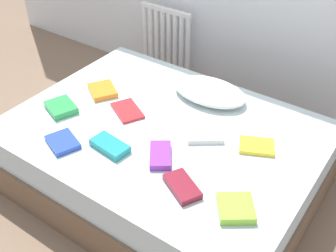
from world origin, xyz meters
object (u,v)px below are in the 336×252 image
object	(u,v)px
textbook_blue	(63,142)
textbook_yellow	(257,146)
bed	(164,157)
radiator	(166,39)
textbook_green	(61,107)
textbook_red	(127,111)
textbook_teal	(110,146)
textbook_lime	(236,208)
textbook_maroon	(182,187)
textbook_purple	(160,155)
textbook_orange	(103,90)
pillow	(210,91)
textbook_white	(205,134)

from	to	relation	value
textbook_blue	textbook_yellow	bearing A→B (deg)	54.96
bed	radiator	bearing A→B (deg)	124.71
radiator	textbook_green	size ratio (longest dim) A/B	2.85
radiator	textbook_red	world-z (taller)	radiator
textbook_teal	textbook_red	distance (m)	0.39
textbook_blue	textbook_green	bearing A→B (deg)	159.36
textbook_lime	textbook_maroon	size ratio (longest dim) A/B	0.82
bed	textbook_lime	world-z (taller)	textbook_lime
radiator	textbook_purple	size ratio (longest dim) A/B	2.61
textbook_lime	textbook_orange	size ratio (longest dim) A/B	0.87
textbook_maroon	textbook_green	bearing A→B (deg)	-159.46
radiator	pillow	xyz separation A→B (m)	(0.89, -0.72, 0.12)
textbook_teal	textbook_blue	bearing A→B (deg)	-146.66
textbook_lime	textbook_maroon	distance (m)	0.31
pillow	textbook_white	distance (m)	0.45
radiator	pillow	bearing A→B (deg)	-38.99
textbook_purple	textbook_maroon	world-z (taller)	textbook_purple
bed	textbook_yellow	world-z (taller)	textbook_yellow
radiator	textbook_maroon	bearing A→B (deg)	-52.20
textbook_green	textbook_lime	world-z (taller)	textbook_green
textbook_red	textbook_blue	distance (m)	0.50
textbook_purple	textbook_white	xyz separation A→B (m)	(0.11, 0.33, -0.00)
textbook_yellow	textbook_maroon	bearing A→B (deg)	-133.37
textbook_purple	textbook_yellow	xyz separation A→B (m)	(0.43, 0.41, -0.01)
textbook_purple	textbook_green	bearing A→B (deg)	-126.11
textbook_orange	textbook_maroon	size ratio (longest dim) A/B	0.94
textbook_purple	textbook_lime	xyz separation A→B (m)	(0.56, -0.11, 0.00)
pillow	textbook_teal	size ratio (longest dim) A/B	2.27
textbook_maroon	textbook_lime	bearing A→B (deg)	33.38
textbook_purple	textbook_green	distance (m)	0.84
textbook_blue	textbook_orange	distance (m)	0.61
radiator	bed	bearing A→B (deg)	-55.29
textbook_purple	textbook_lime	bearing A→B (deg)	43.09
textbook_teal	textbook_blue	world-z (taller)	textbook_teal
textbook_lime	textbook_yellow	bearing A→B (deg)	67.85
textbook_green	textbook_orange	distance (m)	0.34
textbook_teal	textbook_maroon	xyz separation A→B (m)	(0.55, -0.03, -0.00)
pillow	textbook_orange	bearing A→B (deg)	-149.52
textbook_white	textbook_yellow	bearing A→B (deg)	-22.35
textbook_teal	textbook_purple	bearing A→B (deg)	26.44
pillow	textbook_orange	distance (m)	0.77
radiator	textbook_green	world-z (taller)	radiator
textbook_orange	textbook_red	bearing A→B (deg)	16.64
textbook_lime	textbook_red	world-z (taller)	textbook_lime
radiator	textbook_purple	world-z (taller)	radiator
bed	textbook_white	bearing A→B (deg)	15.85
textbook_green	bed	bearing A→B (deg)	40.97
textbook_blue	textbook_maroon	world-z (taller)	textbook_maroon
radiator	textbook_red	size ratio (longest dim) A/B	2.40
pillow	textbook_lime	distance (m)	1.07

